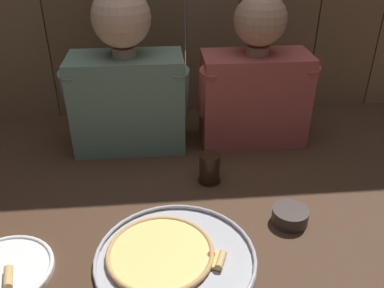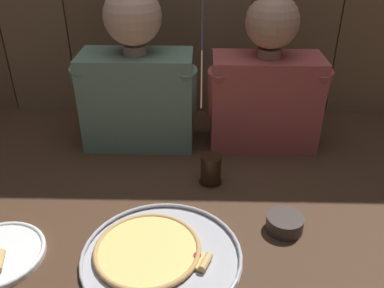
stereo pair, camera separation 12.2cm
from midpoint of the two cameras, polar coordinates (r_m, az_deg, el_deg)
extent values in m
plane|color=#422B1C|center=(1.24, -1.06, -9.57)|extent=(3.20, 3.20, 0.00)
cylinder|color=#B2B2B7|center=(1.10, -5.59, -15.68)|extent=(0.42, 0.42, 0.01)
torus|color=#B2B2B7|center=(1.10, -5.61, -15.38)|extent=(0.42, 0.42, 0.01)
cylinder|color=#B23823|center=(1.11, -7.66, -14.99)|extent=(0.27, 0.27, 0.00)
cylinder|color=#F4D170|center=(1.11, -7.68, -14.81)|extent=(0.26, 0.26, 0.01)
torus|color=tan|center=(1.11, -7.68, -14.81)|extent=(0.28, 0.28, 0.01)
cube|color=#EABC56|center=(1.09, -1.42, -15.69)|extent=(0.09, 0.08, 0.01)
cylinder|color=tan|center=(1.08, 0.68, -15.93)|extent=(0.04, 0.06, 0.02)
cylinder|color=#A3281E|center=(1.09, -0.60, -15.15)|extent=(0.02, 0.02, 0.00)
cylinder|color=white|center=(1.19, -27.53, -15.59)|extent=(0.25, 0.25, 0.01)
torus|color=white|center=(1.18, -27.60, -15.38)|extent=(0.25, 0.25, 0.01)
cylinder|color=tan|center=(1.14, -27.08, -16.27)|extent=(0.04, 0.07, 0.02)
cylinder|color=black|center=(1.37, -0.14, -5.06)|extent=(0.08, 0.08, 0.01)
cylinder|color=black|center=(1.34, -0.15, -3.32)|extent=(0.07, 0.07, 0.09)
cylinder|color=#3D332D|center=(1.21, 10.63, -9.86)|extent=(0.10, 0.10, 0.04)
cylinder|color=#B23823|center=(1.21, 10.68, -9.45)|extent=(0.08, 0.08, 0.02)
cube|color=slate|center=(1.52, -11.11, 5.58)|extent=(0.40, 0.20, 0.35)
cylinder|color=#DBAD8E|center=(1.46, -11.85, 12.38)|extent=(0.08, 0.08, 0.03)
sphere|color=#DBAD8E|center=(1.43, -12.34, 16.71)|extent=(0.20, 0.20, 0.20)
sphere|color=black|center=(1.44, -12.34, 17.41)|extent=(0.18, 0.18, 0.18)
cylinder|color=slate|center=(1.50, -18.30, 6.34)|extent=(0.08, 0.13, 0.21)
cylinder|color=slate|center=(1.46, -4.37, 7.16)|extent=(0.08, 0.13, 0.21)
cube|color=#AD4C47|center=(1.54, 6.33, 6.17)|extent=(0.39, 0.19, 0.34)
cylinder|color=tan|center=(1.48, 6.74, 12.77)|extent=(0.08, 0.08, 0.03)
sphere|color=tan|center=(1.45, 7.00, 16.75)|extent=(0.18, 0.18, 0.18)
sphere|color=black|center=(1.46, 6.92, 17.39)|extent=(0.17, 0.17, 0.17)
cylinder|color=#AD4C47|center=(1.46, 0.01, 7.17)|extent=(0.08, 0.12, 0.20)
cylinder|color=#AD4C47|center=(1.53, 13.16, 7.44)|extent=(0.08, 0.12, 0.20)
camera|label=1|loc=(0.06, -92.86, -1.65)|focal=38.47mm
camera|label=2|loc=(0.06, 87.14, 1.65)|focal=38.47mm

